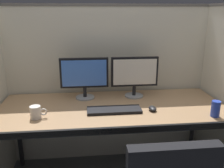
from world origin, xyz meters
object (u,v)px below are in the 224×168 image
object	(u,v)px
desk	(113,112)
soda_can	(216,109)
monitor_right	(135,74)
monitor_left	(84,75)
keyboard_main	(114,110)
coffee_mug	(36,112)
computer_mouse	(153,109)

from	to	relation	value
desk	soda_can	distance (m)	0.80
monitor_right	desk	bearing A→B (deg)	-133.73
monitor_left	keyboard_main	bearing A→B (deg)	-55.55
monitor_left	soda_can	world-z (taller)	monitor_left
monitor_left	monitor_right	size ratio (longest dim) A/B	1.00
coffee_mug	soda_can	xyz separation A→B (m)	(1.34, -0.11, 0.01)
monitor_right	soda_can	distance (m)	0.74
keyboard_main	coffee_mug	size ratio (longest dim) A/B	3.41
desk	keyboard_main	world-z (taller)	keyboard_main
computer_mouse	coffee_mug	world-z (taller)	coffee_mug
monitor_right	keyboard_main	distance (m)	0.45
keyboard_main	soda_can	distance (m)	0.77
desk	monitor_left	size ratio (longest dim) A/B	4.42
keyboard_main	computer_mouse	bearing A→B (deg)	-3.52
monitor_left	coffee_mug	size ratio (longest dim) A/B	3.41
monitor_left	computer_mouse	world-z (taller)	monitor_left
monitor_left	coffee_mug	xyz separation A→B (m)	(-0.36, -0.40, -0.17)
monitor_right	computer_mouse	distance (m)	0.41
desk	computer_mouse	bearing A→B (deg)	-20.14
desk	monitor_right	world-z (taller)	monitor_right
monitor_left	monitor_right	distance (m)	0.46
monitor_right	keyboard_main	bearing A→B (deg)	-124.60
computer_mouse	coffee_mug	bearing A→B (deg)	-176.87
desk	monitor_right	xyz separation A→B (m)	(0.23, 0.24, 0.27)
computer_mouse	coffee_mug	xyz separation A→B (m)	(-0.90, -0.05, 0.03)
monitor_right	coffee_mug	bearing A→B (deg)	-154.01
monitor_right	coffee_mug	world-z (taller)	monitor_right
coffee_mug	soda_can	distance (m)	1.34
monitor_left	keyboard_main	distance (m)	0.45
computer_mouse	desk	bearing A→B (deg)	159.86
monitor_right	keyboard_main	world-z (taller)	monitor_right
keyboard_main	soda_can	xyz separation A→B (m)	(0.75, -0.18, 0.05)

